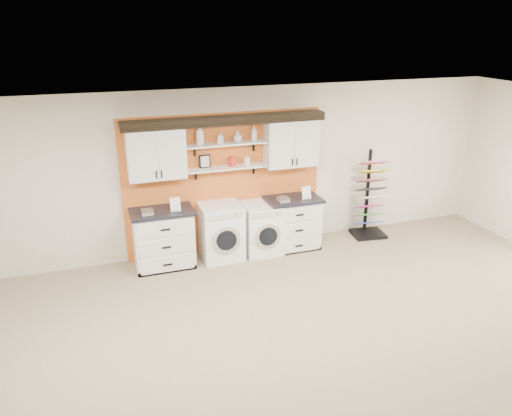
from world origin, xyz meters
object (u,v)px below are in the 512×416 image
object	(u,v)px
washer	(221,232)
dryer	(261,228)
base_cabinet_right	(292,223)
sample_rack	(369,209)
base_cabinet_left	(163,238)

from	to	relation	value
washer	dryer	distance (m)	0.72
base_cabinet_right	sample_rack	size ratio (longest dim) A/B	0.59
washer	sample_rack	xyz separation A→B (m)	(2.85, 0.04, 0.04)
base_cabinet_right	washer	distance (m)	1.30
base_cabinet_right	sample_rack	distance (m)	1.56
washer	sample_rack	world-z (taller)	sample_rack
base_cabinet_left	washer	size ratio (longest dim) A/B	1.05
washer	dryer	size ratio (longest dim) A/B	1.07
washer	sample_rack	bearing A→B (deg)	0.76
base_cabinet_right	dryer	xyz separation A→B (m)	(-0.58, -0.00, -0.02)
dryer	sample_rack	size ratio (longest dim) A/B	0.55
sample_rack	base_cabinet_right	bearing A→B (deg)	-171.29
base_cabinet_left	base_cabinet_right	bearing A→B (deg)	0.00
sample_rack	base_cabinet_left	bearing A→B (deg)	-172.04
base_cabinet_left	washer	bearing A→B (deg)	-0.20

